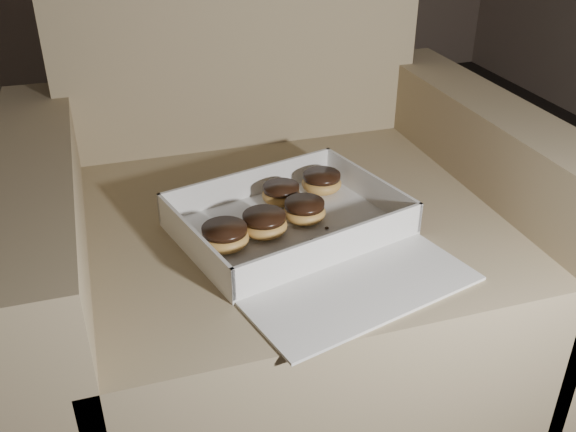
% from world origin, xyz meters
% --- Properties ---
extents(armchair, '(0.96, 0.81, 1.00)m').
position_xyz_m(armchair, '(0.31, 0.29, 0.31)').
color(armchair, '#9C8D63').
rests_on(armchair, floor).
extents(bakery_box, '(0.45, 0.49, 0.06)m').
position_xyz_m(bakery_box, '(0.30, 0.11, 0.46)').
color(bakery_box, silver).
rests_on(bakery_box, armchair).
extents(donut_a, '(0.08, 0.08, 0.04)m').
position_xyz_m(donut_a, '(0.24, 0.13, 0.48)').
color(donut_a, '#CC9347').
rests_on(donut_a, bakery_box).
extents(donut_b, '(0.07, 0.07, 0.04)m').
position_xyz_m(donut_b, '(0.30, 0.23, 0.47)').
color(donut_b, '#CC9347').
rests_on(donut_b, bakery_box).
extents(donut_c, '(0.08, 0.08, 0.04)m').
position_xyz_m(donut_c, '(0.17, 0.11, 0.48)').
color(donut_c, '#CC9347').
rests_on(donut_c, bakery_box).
extents(donut_d, '(0.07, 0.07, 0.04)m').
position_xyz_m(donut_d, '(0.32, 0.16, 0.47)').
color(donut_d, '#CC9347').
rests_on(donut_d, bakery_box).
extents(donut_e, '(0.07, 0.07, 0.04)m').
position_xyz_m(donut_e, '(0.38, 0.25, 0.48)').
color(donut_e, '#CC9347').
rests_on(donut_e, bakery_box).
extents(crumb_a, '(0.01, 0.01, 0.00)m').
position_xyz_m(crumb_a, '(0.19, 0.01, 0.46)').
color(crumb_a, black).
rests_on(crumb_a, bakery_box).
extents(crumb_b, '(0.01, 0.01, 0.00)m').
position_xyz_m(crumb_b, '(0.18, 0.03, 0.46)').
color(crumb_b, black).
rests_on(crumb_b, bakery_box).
extents(crumb_c, '(0.01, 0.01, 0.00)m').
position_xyz_m(crumb_c, '(0.31, 0.09, 0.46)').
color(crumb_c, black).
rests_on(crumb_c, bakery_box).
extents(crumb_d, '(0.01, 0.01, 0.00)m').
position_xyz_m(crumb_d, '(0.34, 0.12, 0.46)').
color(crumb_d, black).
rests_on(crumb_d, bakery_box).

